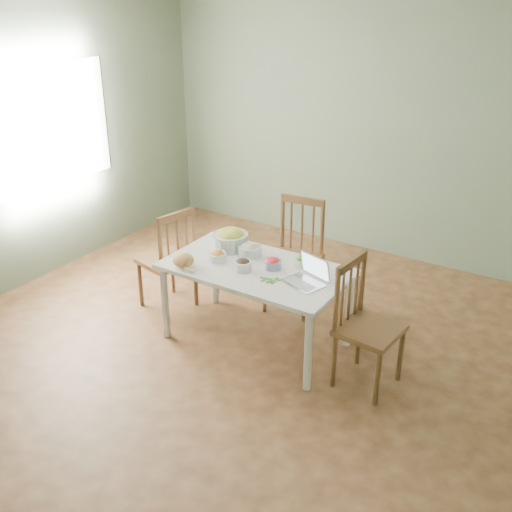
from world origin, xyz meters
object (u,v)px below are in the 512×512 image
Objects in this scene: chair_left at (166,258)px; chair_right at (370,327)px; chair_far at (293,258)px; bread_boule at (183,260)px; laptop at (303,272)px; dining_table at (256,305)px; bowl_squash at (230,238)px.

chair_left is 0.99× the size of chair_right.
chair_right reaches higher than chair_left.
chair_far is 6.05× the size of bread_boule.
laptop is at bearing 95.54° from chair_right.
dining_table is at bearing 31.13° from bread_boule.
bowl_squash is at bearing 114.38° from chair_left.
dining_table is 0.65m from laptop.
laptop reaches higher than dining_table.
chair_left is at bearing 144.07° from bread_boule.
chair_right is 3.30× the size of laptop.
dining_table is 1.04m from chair_left.
chair_right is 5.85× the size of bread_boule.
bowl_squash is (0.11, 0.51, 0.03)m from bread_boule.
dining_table is 4.93× the size of laptop.
chair_far reaches higher than bread_boule.
chair_right is at bearing 18.60° from laptop.
chair_far is at bearing 61.04° from chair_right.
chair_left is at bearing 91.61° from chair_right.
laptop is at bearing -62.64° from chair_far.
bowl_squash is (-1.43, 0.25, 0.29)m from chair_right.
bread_boule is (-1.54, -0.26, 0.26)m from chair_right.
bread_boule is at bearing -148.87° from dining_table.
chair_right is (1.04, -0.05, 0.15)m from dining_table.
bowl_squash is 0.90m from laptop.
bowl_squash is at bearing 77.47° from bread_boule.
chair_left is (-1.01, -0.59, -0.02)m from chair_far.
chair_far is 1.05× the size of chair_left.
bread_boule is at bearing -102.53° from bowl_squash.
chair_far reaches higher than bowl_squash.
dining_table is at bearing 98.80° from chair_left.
bread_boule is 0.57× the size of laptop.
bowl_squash is at bearing 152.62° from dining_table.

